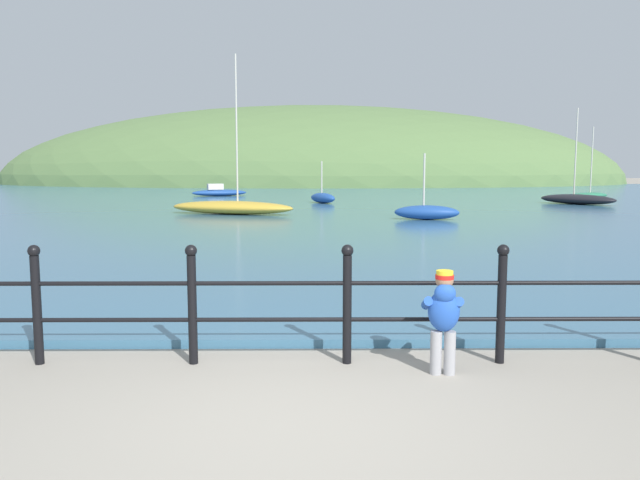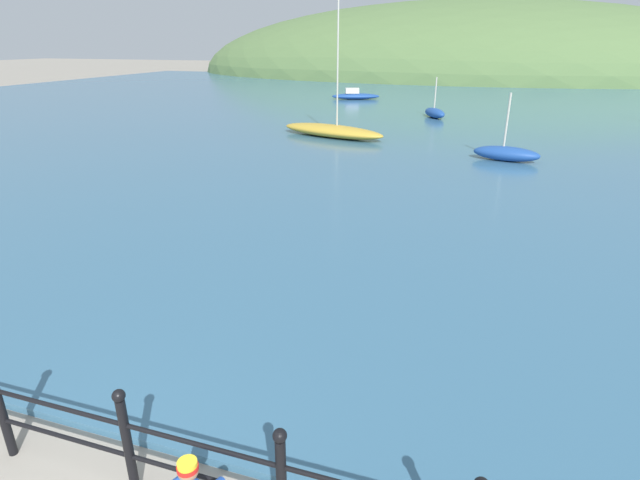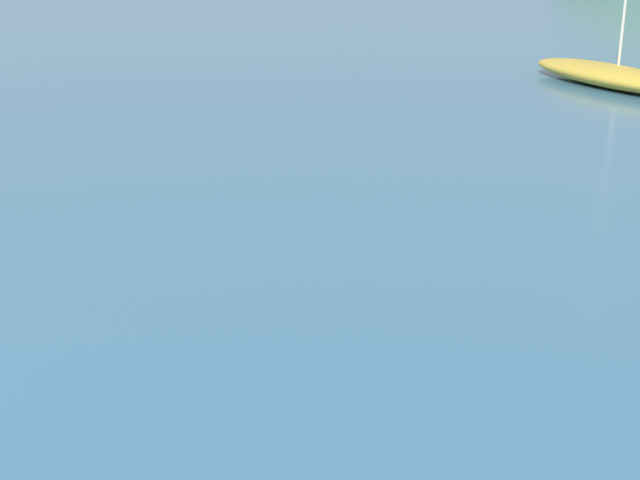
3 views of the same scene
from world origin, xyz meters
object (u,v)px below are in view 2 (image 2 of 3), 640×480
boat_far_left (332,130)px  boat_white_sailboat (506,153)px  boat_mid_harbor (435,113)px  boat_twin_mast (355,96)px

boat_far_left → boat_white_sailboat: 7.69m
boat_far_left → boat_mid_harbor: (3.68, 7.36, -0.01)m
boat_far_left → boat_mid_harbor: 8.23m
boat_mid_harbor → boat_far_left: bearing=-116.6°
boat_twin_mast → boat_white_sailboat: boat_white_sailboat is taller
boat_far_left → boat_white_sailboat: boat_far_left is taller
boat_far_left → boat_twin_mast: (-2.81, 15.05, -0.03)m
boat_far_left → boat_mid_harbor: size_ratio=2.88×
boat_far_left → boat_mid_harbor: bearing=63.4°
boat_white_sailboat → boat_mid_harbor: 10.58m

